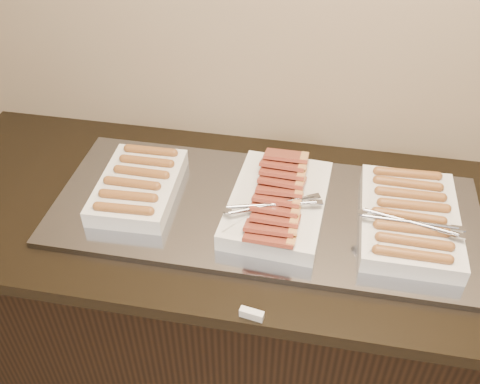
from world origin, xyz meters
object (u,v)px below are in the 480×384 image
Objects in this scene: dish_center at (278,202)px; dish_right at (409,218)px; dish_left at (139,185)px; counter at (263,311)px; warming_tray at (265,211)px.

dish_right is at bearing 3.52° from dish_center.
dish_left is at bearing 179.68° from dish_right.
warming_tray is (-0.01, 0.00, 0.46)m from counter.
warming_tray reaches higher than counter.
dish_left is 0.87× the size of dish_right.
warming_tray is 0.06m from dish_center.
warming_tray is 3.12× the size of dish_right.
counter is at bearing 176.35° from dish_center.
dish_right is (0.36, -0.00, -0.00)m from dish_center.
counter is 5.08× the size of dish_center.
warming_tray is at bearing 177.99° from dish_center.
dish_right is at bearing -0.52° from warming_tray.
dish_left reaches higher than counter.
counter is 0.63m from dish_right.
dish_left is at bearing 180.00° from warming_tray.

